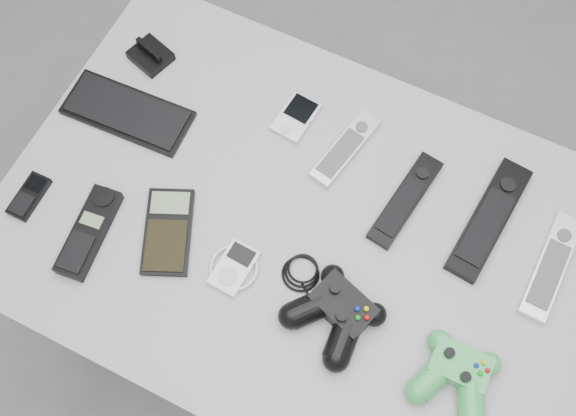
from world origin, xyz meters
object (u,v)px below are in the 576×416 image
at_px(calculator, 168,231).
at_px(remote_black_b, 489,219).
at_px(remote_black_a, 406,200).
at_px(cordless_handset, 89,232).
at_px(remote_silver_a, 345,148).
at_px(desk, 316,247).
at_px(pda_keyboard, 128,112).
at_px(mobile_phone, 29,196).
at_px(controller_green, 457,373).
at_px(controller_black, 337,312).
at_px(pda, 296,117).
at_px(remote_silver_b, 551,266).
at_px(mp3_player, 234,268).

bearing_deg(calculator, remote_black_b, 4.06).
bearing_deg(remote_black_a, cordless_handset, -139.36).
height_order(remote_silver_a, remote_black_b, remote_black_b).
bearing_deg(desk, pda_keyboard, 171.53).
relative_size(pda_keyboard, mobile_phone, 2.71).
bearing_deg(controller_green, cordless_handset, -176.20).
bearing_deg(remote_black_b, desk, -143.21).
relative_size(pda_keyboard, controller_green, 1.71).
distance_m(desk, controller_black, 0.18).
bearing_deg(mobile_phone, pda, 43.87).
bearing_deg(remote_silver_b, pda, 173.95).
xyz_separation_m(pda, controller_black, (0.23, -0.32, 0.02)).
distance_m(desk, controller_green, 0.35).
bearing_deg(remote_silver_b, mobile_phone, -160.29).
relative_size(pda_keyboard, remote_black_b, 1.00).
height_order(pda, mobile_phone, same).
xyz_separation_m(calculator, mp3_player, (0.14, -0.01, 0.00)).
xyz_separation_m(remote_silver_b, calculator, (-0.64, -0.24, -0.00)).
bearing_deg(remote_black_a, pda, 173.19).
bearing_deg(remote_silver_a, cordless_handset, -122.19).
distance_m(desk, mobile_phone, 0.54).
xyz_separation_m(mobile_phone, mp3_player, (0.41, 0.04, 0.00)).
xyz_separation_m(desk, controller_black, (0.09, -0.12, 0.09)).
height_order(desk, pda, pda).
distance_m(remote_black_b, calculator, 0.58).
distance_m(mobile_phone, calculator, 0.27).
height_order(remote_black_b, controller_black, controller_black).
bearing_deg(controller_green, remote_black_a, 126.34).
bearing_deg(mobile_phone, remote_black_b, 22.04).
xyz_separation_m(remote_black_b, calculator, (-0.51, -0.28, -0.00)).
xyz_separation_m(remote_black_b, mobile_phone, (-0.78, -0.33, -0.00)).
relative_size(cordless_handset, controller_green, 1.20).
distance_m(cordless_handset, mp3_player, 0.27).
relative_size(remote_silver_b, controller_green, 1.43).
bearing_deg(mp3_player, desk, 52.70).
relative_size(remote_black_a, calculator, 1.23).
bearing_deg(remote_black_a, remote_silver_b, 6.92).
height_order(remote_black_a, mp3_player, remote_black_a).
distance_m(remote_silver_a, remote_black_b, 0.29).
bearing_deg(desk, calculator, -154.81).
relative_size(desk, remote_black_a, 5.72).
distance_m(remote_black_a, controller_green, 0.32).
bearing_deg(mp3_player, remote_silver_a, 78.54).
bearing_deg(mobile_phone, pda_keyboard, 72.19).
bearing_deg(remote_silver_b, mp3_player, -151.89).
bearing_deg(cordless_handset, controller_green, -2.21).
xyz_separation_m(remote_black_b, controller_green, (0.04, -0.29, 0.01)).
height_order(pda, calculator, same).
relative_size(remote_silver_a, remote_silver_b, 0.84).
xyz_separation_m(desk, mp3_player, (-0.11, -0.12, 0.08)).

